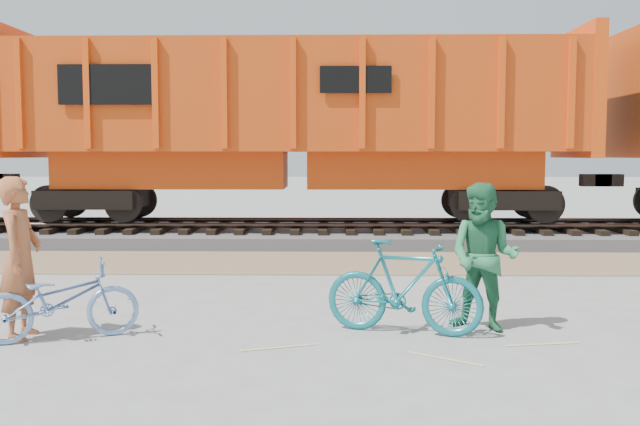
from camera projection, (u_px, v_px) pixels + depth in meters
The scene contains 9 objects.
ground at pixel (365, 331), 8.80m from camera, with size 120.00×120.00×0.00m, color #9E9E99.
gravel_strip at pixel (353, 263), 14.27m from camera, with size 120.00×3.00×0.02m, color #997E5F.
ballast_bed at pixel (349, 236), 17.75m from camera, with size 120.00×4.00×0.30m, color slate.
track at pixel (349, 223), 17.72m from camera, with size 120.00×2.60×0.24m.
hopper_car_center at pixel (297, 120), 17.54m from camera, with size 14.00×3.13×4.65m.
bicycle_blue at pixel (60, 300), 8.33m from camera, with size 0.62×1.79×0.94m, color #7096CB.
bicycle_teal at pixel (404, 287), 8.62m from camera, with size 0.54×1.91×1.15m, color #16747E.
person_solo at pixel (20, 258), 8.40m from camera, with size 0.70×0.46×1.92m, color #AE5C32.
person_man at pixel (484, 257), 8.77m from camera, with size 0.89×0.69×1.83m, color #2B774A.
Camera 1 is at (-0.38, -8.65, 2.18)m, focal length 40.00 mm.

